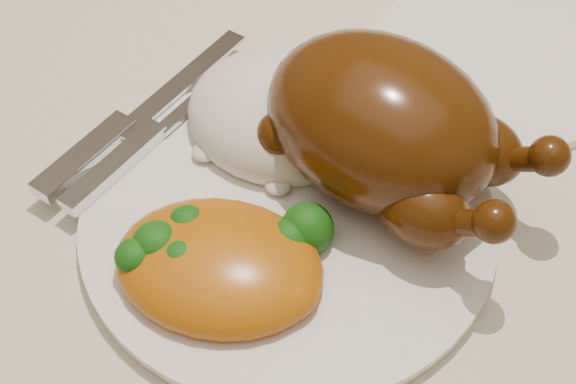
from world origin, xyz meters
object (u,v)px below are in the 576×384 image
Objects in this scene: dinner_plate at (288,218)px; roast_chicken at (386,126)px; side_plate at (502,57)px; dining_table at (279,142)px.

roast_chicken reaches higher than dinner_plate.
dinner_plate is 1.30× the size of side_plate.
dinner_plate is at bearing -49.62° from dining_table.
side_plate is at bearing 90.55° from roast_chicken.
roast_chicken is (0.14, -0.07, 0.16)m from dining_table.
roast_chicken reaches higher than side_plate.
dinner_plate reaches higher than dining_table.
dining_table is at bearing 130.38° from dinner_plate.
dining_table is at bearing 155.02° from roast_chicken.
dinner_plate is 0.08m from roast_chicken.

